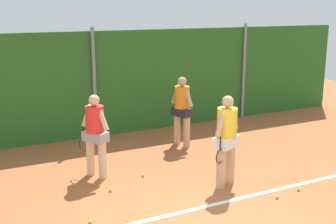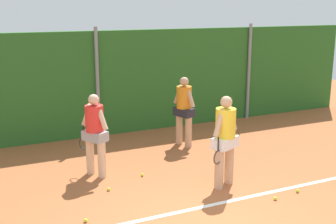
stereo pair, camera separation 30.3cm
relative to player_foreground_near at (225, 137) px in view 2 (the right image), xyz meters
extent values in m
plane|color=#A85B33|center=(-1.30, 0.15, -1.04)|extent=(26.26, 26.26, 0.00)
cube|color=#286023|center=(-1.30, 4.54, 0.41)|extent=(17.07, 0.25, 2.89)
cylinder|color=gray|center=(-1.30, 4.37, 0.47)|extent=(0.10, 0.10, 3.01)
cylinder|color=gray|center=(3.62, 4.37, 0.47)|extent=(0.10, 0.10, 3.01)
cube|color=white|center=(-1.30, -0.66, -1.03)|extent=(12.47, 0.10, 0.01)
cylinder|color=tan|center=(0.17, 0.08, -0.63)|extent=(0.18, 0.18, 0.81)
cylinder|color=tan|center=(-0.16, -0.07, -0.63)|extent=(0.18, 0.18, 0.81)
cube|color=white|center=(0.00, 0.00, -0.12)|extent=(0.62, 0.51, 0.22)
cylinder|color=yellow|center=(0.00, 0.00, 0.28)|extent=(0.40, 0.40, 0.58)
sphere|color=tan|center=(0.00, 0.00, 0.70)|extent=(0.23, 0.23, 0.23)
cylinder|color=tan|center=(0.21, 0.10, 0.32)|extent=(0.31, 0.20, 0.55)
cylinder|color=tan|center=(-0.20, -0.09, 0.32)|extent=(0.31, 0.20, 0.55)
cylinder|color=black|center=(-0.26, -0.17, -0.06)|extent=(0.03, 0.03, 0.28)
torus|color=#26262B|center=(-0.26, -0.17, -0.33)|extent=(0.27, 0.14, 0.28)
cylinder|color=beige|center=(-2.09, 1.48, -0.65)|extent=(0.17, 0.17, 0.78)
cylinder|color=beige|center=(-2.25, 1.78, -0.65)|extent=(0.17, 0.17, 0.78)
cube|color=#99999E|center=(-2.17, 1.63, -0.16)|extent=(0.52, 0.60, 0.21)
cylinder|color=red|center=(-2.17, 1.63, 0.22)|extent=(0.38, 0.38, 0.55)
sphere|color=beige|center=(-2.17, 1.63, 0.62)|extent=(0.22, 0.22, 0.22)
cylinder|color=beige|center=(-2.06, 1.44, 0.27)|extent=(0.21, 0.29, 0.53)
cylinder|color=beige|center=(-2.28, 1.82, 0.27)|extent=(0.21, 0.29, 0.53)
cylinder|color=black|center=(-2.36, 1.87, -0.11)|extent=(0.03, 0.03, 0.28)
torus|color=#26262B|center=(-2.36, 1.87, -0.38)|extent=(0.16, 0.26, 0.28)
cylinder|color=tan|center=(0.51, 2.51, -0.64)|extent=(0.17, 0.17, 0.79)
cylinder|color=tan|center=(0.41, 2.85, -0.64)|extent=(0.17, 0.17, 0.79)
cube|color=#23232D|center=(0.46, 2.68, -0.14)|extent=(0.44, 0.59, 0.21)
cylinder|color=orange|center=(0.46, 2.68, 0.24)|extent=(0.38, 0.38, 0.56)
sphere|color=tan|center=(0.46, 2.68, 0.65)|extent=(0.23, 0.23, 0.23)
cylinder|color=tan|center=(0.52, 2.47, 0.28)|extent=(0.17, 0.31, 0.53)
cylinder|color=tan|center=(0.40, 2.89, 0.28)|extent=(0.17, 0.31, 0.53)
sphere|color=#CCDB33|center=(0.52, -0.98, -1.00)|extent=(0.07, 0.07, 0.07)
sphere|color=#CCDB33|center=(1.13, -0.89, -1.00)|extent=(0.07, 0.07, 0.07)
sphere|color=#CCDB33|center=(0.90, 3.40, -1.00)|extent=(0.07, 0.07, 0.07)
sphere|color=#CCDB33|center=(-1.31, 1.15, -1.00)|extent=(0.07, 0.07, 0.07)
sphere|color=#CCDB33|center=(1.21, 2.05, -1.00)|extent=(0.07, 0.07, 0.07)
sphere|color=#CCDB33|center=(-2.92, -0.33, -1.00)|extent=(0.07, 0.07, 0.07)
sphere|color=#CCDB33|center=(2.18, 2.74, -1.00)|extent=(0.07, 0.07, 0.07)
sphere|color=#CCDB33|center=(-2.18, 0.74, -1.00)|extent=(0.07, 0.07, 0.07)
camera|label=1|loc=(-4.75, -6.82, 2.50)|focal=46.57mm
camera|label=2|loc=(-4.48, -6.95, 2.50)|focal=46.57mm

